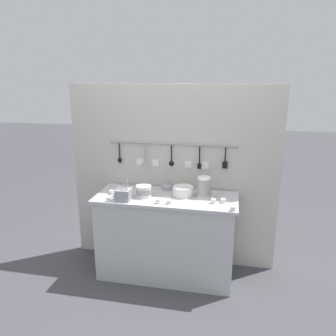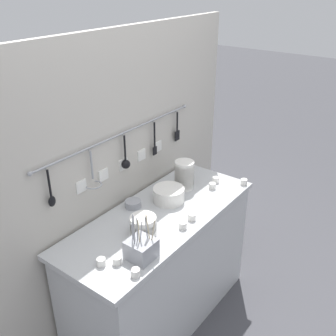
{
  "view_description": "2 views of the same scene",
  "coord_description": "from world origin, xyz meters",
  "views": [
    {
      "loc": [
        0.61,
        -2.92,
        1.96
      ],
      "look_at": [
        0.01,
        0.02,
        1.13
      ],
      "focal_mm": 35.0,
      "sensor_mm": 36.0,
      "label": 1
    },
    {
      "loc": [
        -1.57,
        -1.24,
        2.17
      ],
      "look_at": [
        0.07,
        -0.0,
        1.13
      ],
      "focal_mm": 42.0,
      "sensor_mm": 36.0,
      "label": 2
    }
  ],
  "objects": [
    {
      "name": "cup_edge_far",
      "position": [
        0.46,
        -0.09,
        0.87
      ],
      "size": [
        0.05,
        0.05,
        0.04
      ],
      "color": "silver",
      "rests_on": "counter"
    },
    {
      "name": "cutlery_caddy",
      "position": [
        -0.37,
        -0.17,
        0.9
      ],
      "size": [
        0.14,
        0.14,
        0.25
      ],
      "color": "#93969E",
      "rests_on": "counter"
    },
    {
      "name": "cup_edge_near",
      "position": [
        -0.04,
        -0.19,
        0.87
      ],
      "size": [
        0.05,
        0.05,
        0.04
      ],
      "color": "silver",
      "rests_on": "counter"
    },
    {
      "name": "cup_front_left",
      "position": [
        0.07,
        -0.19,
        0.87
      ],
      "size": [
        0.05,
        0.05,
        0.04
      ],
      "color": "silver",
      "rests_on": "counter"
    },
    {
      "name": "cup_mid_row",
      "position": [
        0.64,
        -0.23,
        0.87
      ],
      "size": [
        0.05,
        0.05,
        0.04
      ],
      "color": "silver",
      "rests_on": "counter"
    },
    {
      "name": "steel_mixing_bowl",
      "position": [
        -0.04,
        0.19,
        0.87
      ],
      "size": [
        0.1,
        0.1,
        0.04
      ],
      "color": "#93969E",
      "rests_on": "counter"
    },
    {
      "name": "cup_by_caddy",
      "position": [
        0.55,
        -0.06,
        0.87
      ],
      "size": [
        0.05,
        0.05,
        0.04
      ],
      "color": "silver",
      "rests_on": "counter"
    },
    {
      "name": "cup_beside_plates",
      "position": [
        -0.5,
        -0.23,
        0.87
      ],
      "size": [
        0.05,
        0.05,
        0.04
      ],
      "color": "silver",
      "rests_on": "counter"
    },
    {
      "name": "plate_stack",
      "position": [
        0.16,
        0.05,
        0.89
      ],
      "size": [
        0.2,
        0.2,
        0.09
      ],
      "color": "silver",
      "rests_on": "counter"
    },
    {
      "name": "cup_centre",
      "position": [
        -0.54,
        -0.04,
        0.87
      ],
      "size": [
        0.05,
        0.05,
        0.04
      ],
      "color": "silver",
      "rests_on": "counter"
    },
    {
      "name": "ground_plane",
      "position": [
        0.0,
        0.0,
        0.0
      ],
      "size": [
        20.0,
        20.0,
        0.0
      ],
      "primitive_type": "plane",
      "color": "#424247"
    },
    {
      "name": "bowl_stack_wide_centre",
      "position": [
        -0.21,
        -0.04,
        0.9
      ],
      "size": [
        0.15,
        0.15,
        0.11
      ],
      "color": "silver",
      "rests_on": "counter"
    },
    {
      "name": "counter",
      "position": [
        0.0,
        0.0,
        0.42
      ],
      "size": [
        1.38,
        0.55,
        0.85
      ],
      "color": "#B7BABC",
      "rests_on": "ground"
    },
    {
      "name": "back_wall",
      "position": [
        -0.0,
        0.31,
        0.95
      ],
      "size": [
        2.18,
        0.11,
        1.9
      ],
      "color": "#BCB7AD",
      "rests_on": "ground"
    },
    {
      "name": "cup_front_right",
      "position": [
        -0.48,
        -0.1,
        0.87
      ],
      "size": [
        0.05,
        0.05,
        0.04
      ],
      "color": "silver",
      "rests_on": "counter"
    },
    {
      "name": "bowl_stack_back_corner",
      "position": [
        0.36,
        0.07,
        0.94
      ],
      "size": [
        0.13,
        0.13,
        0.2
      ],
      "color": "silver",
      "rests_on": "counter"
    }
  ]
}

